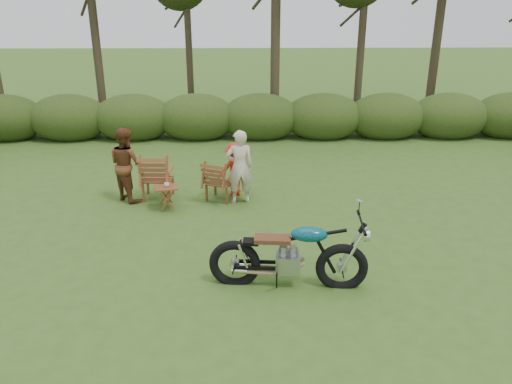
{
  "coord_description": "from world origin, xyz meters",
  "views": [
    {
      "loc": [
        -0.46,
        -6.51,
        4.13
      ],
      "look_at": [
        -0.29,
        1.8,
        0.9
      ],
      "focal_mm": 35.0,
      "sensor_mm": 36.0,
      "label": 1
    }
  ],
  "objects_px": {
    "lawn_chair_left": "(159,198)",
    "adult_a": "(240,202)",
    "side_table": "(167,198)",
    "child": "(235,195)",
    "cup": "(167,185)",
    "motorcycle": "(287,284)",
    "lawn_chair_right": "(221,199)",
    "adult_b": "(130,199)"
  },
  "relations": [
    {
      "from": "child",
      "to": "cup",
      "type": "bearing_deg",
      "value": 14.41
    },
    {
      "from": "lawn_chair_left",
      "to": "child",
      "type": "relative_size",
      "value": 0.86
    },
    {
      "from": "motorcycle",
      "to": "side_table",
      "type": "xyz_separation_m",
      "value": [
        -2.29,
        3.0,
        0.25
      ]
    },
    {
      "from": "side_table",
      "to": "child",
      "type": "xyz_separation_m",
      "value": [
        1.41,
        0.8,
        -0.25
      ]
    },
    {
      "from": "motorcycle",
      "to": "lawn_chair_right",
      "type": "bearing_deg",
      "value": 113.5
    },
    {
      "from": "motorcycle",
      "to": "lawn_chair_right",
      "type": "height_order",
      "value": "motorcycle"
    },
    {
      "from": "lawn_chair_left",
      "to": "cup",
      "type": "distance_m",
      "value": 0.9
    },
    {
      "from": "cup",
      "to": "adult_a",
      "type": "xyz_separation_m",
      "value": [
        1.5,
        0.35,
        -0.55
      ]
    },
    {
      "from": "lawn_chair_left",
      "to": "adult_a",
      "type": "distance_m",
      "value": 1.83
    },
    {
      "from": "side_table",
      "to": "adult_a",
      "type": "bearing_deg",
      "value": 13.64
    },
    {
      "from": "lawn_chair_left",
      "to": "cup",
      "type": "xyz_separation_m",
      "value": [
        0.3,
        -0.65,
        0.55
      ]
    },
    {
      "from": "lawn_chair_left",
      "to": "adult_a",
      "type": "xyz_separation_m",
      "value": [
        1.81,
        -0.29,
        0.0
      ]
    },
    {
      "from": "cup",
      "to": "child",
      "type": "height_order",
      "value": "child"
    },
    {
      "from": "side_table",
      "to": "lawn_chair_left",
      "type": "bearing_deg",
      "value": 112.94
    },
    {
      "from": "adult_a",
      "to": "lawn_chair_right",
      "type": "bearing_deg",
      "value": -31.23
    },
    {
      "from": "adult_a",
      "to": "adult_b",
      "type": "xyz_separation_m",
      "value": [
        -2.44,
        0.23,
        0.0
      ]
    },
    {
      "from": "lawn_chair_left",
      "to": "motorcycle",
      "type": "bearing_deg",
      "value": 126.34
    },
    {
      "from": "adult_b",
      "to": "child",
      "type": "bearing_deg",
      "value": -131.84
    },
    {
      "from": "lawn_chair_left",
      "to": "adult_b",
      "type": "xyz_separation_m",
      "value": [
        -0.64,
        -0.06,
        0.0
      ]
    },
    {
      "from": "lawn_chair_right",
      "to": "adult_a",
      "type": "xyz_separation_m",
      "value": [
        0.42,
        -0.17,
        0.0
      ]
    },
    {
      "from": "child",
      "to": "adult_b",
      "type": "bearing_deg",
      "value": -10.17
    },
    {
      "from": "lawn_chair_right",
      "to": "child",
      "type": "distance_m",
      "value": 0.4
    },
    {
      "from": "motorcycle",
      "to": "child",
      "type": "xyz_separation_m",
      "value": [
        -0.88,
        3.8,
        0.0
      ]
    },
    {
      "from": "motorcycle",
      "to": "adult_a",
      "type": "bearing_deg",
      "value": 107.75
    },
    {
      "from": "adult_a",
      "to": "child",
      "type": "height_order",
      "value": "adult_a"
    },
    {
      "from": "cup",
      "to": "adult_a",
      "type": "height_order",
      "value": "adult_a"
    },
    {
      "from": "adult_a",
      "to": "motorcycle",
      "type": "bearing_deg",
      "value": 93.34
    },
    {
      "from": "lawn_chair_left",
      "to": "cup",
      "type": "height_order",
      "value": "cup"
    },
    {
      "from": "lawn_chair_right",
      "to": "side_table",
      "type": "height_order",
      "value": "side_table"
    },
    {
      "from": "adult_b",
      "to": "child",
      "type": "xyz_separation_m",
      "value": [
        2.33,
        0.2,
        0.0
      ]
    },
    {
      "from": "lawn_chair_right",
      "to": "adult_b",
      "type": "height_order",
      "value": "adult_b"
    },
    {
      "from": "child",
      "to": "motorcycle",
      "type": "bearing_deg",
      "value": 87.95
    },
    {
      "from": "motorcycle",
      "to": "cup",
      "type": "bearing_deg",
      "value": 131.92
    },
    {
      "from": "motorcycle",
      "to": "cup",
      "type": "relative_size",
      "value": 20.99
    },
    {
      "from": "side_table",
      "to": "adult_a",
      "type": "xyz_separation_m",
      "value": [
        1.53,
        0.37,
        -0.25
      ]
    },
    {
      "from": "lawn_chair_right",
      "to": "adult_b",
      "type": "relative_size",
      "value": 0.56
    },
    {
      "from": "lawn_chair_right",
      "to": "side_table",
      "type": "distance_m",
      "value": 1.25
    },
    {
      "from": "motorcycle",
      "to": "child",
      "type": "height_order",
      "value": "motorcycle"
    },
    {
      "from": "motorcycle",
      "to": "adult_a",
      "type": "xyz_separation_m",
      "value": [
        -0.76,
        3.37,
        0.0
      ]
    },
    {
      "from": "motorcycle",
      "to": "cup",
      "type": "distance_m",
      "value": 3.81
    },
    {
      "from": "lawn_chair_right",
      "to": "cup",
      "type": "distance_m",
      "value": 1.32
    },
    {
      "from": "lawn_chair_left",
      "to": "side_table",
      "type": "xyz_separation_m",
      "value": [
        0.28,
        -0.66,
        0.25
      ]
    }
  ]
}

